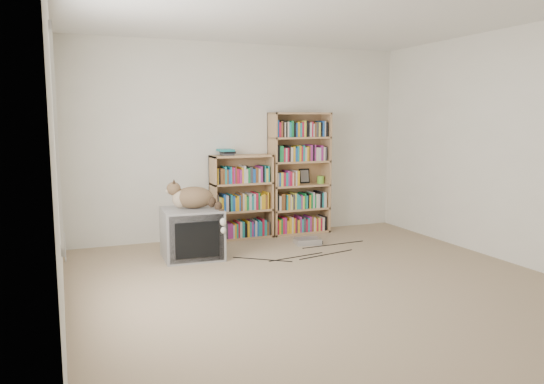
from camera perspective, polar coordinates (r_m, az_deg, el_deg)
name	(u,v)px	position (r m, az deg, el deg)	size (l,w,h in m)	color
floor	(331,291)	(4.91, 6.41, -10.51)	(4.50, 5.00, 0.01)	tan
wall_back	(242,141)	(6.96, -3.26, 5.47)	(4.50, 0.02, 2.50)	white
wall_left	(56,161)	(4.10, -22.21, 3.15)	(0.02, 5.00, 2.50)	white
wall_right	(527,148)	(6.07, 25.71, 4.33)	(0.02, 5.00, 2.50)	white
ceiling	(336,4)	(4.75, 6.90, 19.41)	(4.50, 5.00, 0.02)	white
window	(57,139)	(4.29, -22.15, 5.35)	(0.02, 1.22, 1.52)	white
crt_tv	(192,233)	(5.99, -8.61, -4.42)	(0.66, 0.61, 0.56)	gray
cat	(197,201)	(5.92, -8.02, -0.93)	(0.63, 0.59, 0.53)	#372516
bookcase_tall	(299,176)	(7.15, 2.92, 1.75)	(0.81, 0.30, 1.62)	tan
bookcase_short	(241,200)	(6.88, -3.34, -0.84)	(0.79, 0.30, 1.08)	tan
book_stack	(226,152)	(6.77, -4.94, 4.29)	(0.19, 0.24, 0.08)	#B61838
green_mug	(320,180)	(7.28, 5.21, 1.34)	(0.09, 0.09, 0.10)	#74C337
framed_print	(304,176)	(7.27, 3.48, 1.74)	(0.15, 0.01, 0.20)	black
dvd_player	(307,241)	(6.61, 3.83, -5.30)	(0.31, 0.22, 0.07)	silver
wall_outlet	(62,233)	(6.17, -21.61, -4.13)	(0.01, 0.08, 0.13)	silver
floor_cables	(300,252)	(6.19, 3.00, -6.52)	(1.20, 0.70, 0.01)	black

